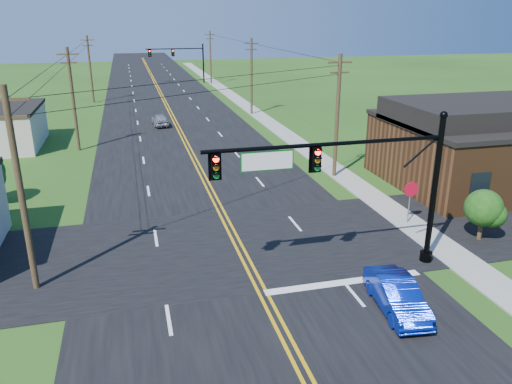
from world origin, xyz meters
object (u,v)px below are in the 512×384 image
object	(u,v)px
signal_mast_main	(348,177)
blue_car	(397,296)
stop_sign	(411,194)
signal_mast_far	(179,57)

from	to	relation	value
signal_mast_main	blue_car	bearing A→B (deg)	-77.45
blue_car	stop_sign	bearing A→B (deg)	63.18
signal_mast_main	signal_mast_far	bearing A→B (deg)	89.92
signal_mast_main	stop_sign	bearing A→B (deg)	36.41
signal_mast_main	stop_sign	world-z (taller)	signal_mast_main
signal_mast_far	blue_car	world-z (taller)	signal_mast_far
signal_mast_main	blue_car	distance (m)	5.49
blue_car	stop_sign	xyz separation A→B (m)	(5.30, 8.10, 1.17)
signal_mast_main	blue_car	world-z (taller)	signal_mast_main
stop_sign	signal_mast_far	bearing A→B (deg)	95.50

